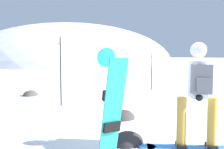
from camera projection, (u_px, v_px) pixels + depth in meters
ground_plane at (184, 138)px, 4.50m from camera, size 300.00×300.00×0.00m
ridge_peak_main at (73, 64)px, 42.15m from camera, size 34.71×31.24×13.69m
ridge_peak_far at (125, 61)px, 65.31m from camera, size 25.07×22.57×9.19m
snowboarder_main at (198, 93)px, 3.84m from camera, size 1.57×1.15×1.71m
spare_snowboard at (112, 105)px, 3.37m from camera, size 0.28×0.41×1.62m
piste_marker_near at (152, 68)px, 10.74m from camera, size 0.20×0.20×1.68m
piste_marker_far at (61, 66)px, 7.29m from camera, size 0.20×0.20×2.12m
rock_dark at (31, 96)px, 9.21m from camera, size 0.57×0.49×0.40m
rock_mid at (127, 143)px, 4.20m from camera, size 0.59×0.50×0.41m
rock_small at (123, 119)px, 5.84m from camera, size 0.62×0.52×0.43m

